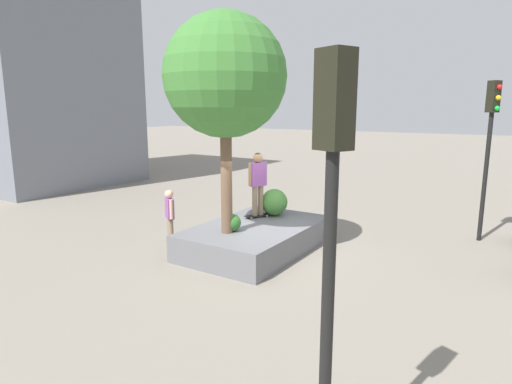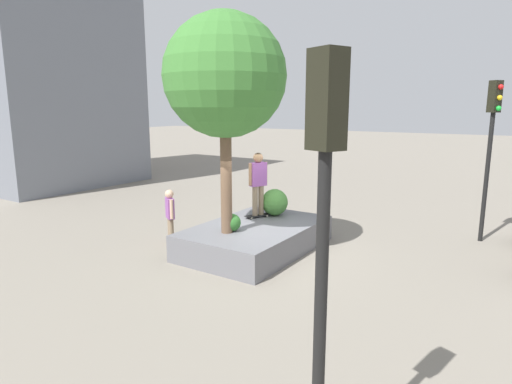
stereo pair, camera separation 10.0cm
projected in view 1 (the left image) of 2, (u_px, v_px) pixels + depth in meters
ground_plane at (262, 253)px, 11.36m from camera, size 120.00×120.00×0.00m
planter_ledge at (256, 237)px, 11.57m from camera, size 4.06×2.60×0.69m
plaza_tree at (225, 77)px, 10.09m from camera, size 2.92×2.92×5.28m
boxwood_shrub at (274, 202)px, 12.50m from camera, size 0.77×0.77×0.77m
hedge_clump at (232, 223)px, 10.89m from camera, size 0.45×0.45×0.45m
skateboard at (258, 215)px, 12.31m from camera, size 0.81×0.55×0.07m
skateboarder at (258, 179)px, 12.11m from camera, size 0.56×0.38×1.78m
traffic_light_corner at (332, 205)px, 3.83m from camera, size 0.37×0.35×4.25m
traffic_light_median at (490, 134)px, 11.87m from camera, size 0.37×0.37×4.49m
bystander_watching at (170, 213)px, 12.01m from camera, size 0.37×0.45×1.54m
plaza_lowrise_south at (26, 39)px, 21.19m from camera, size 7.17×8.63×14.15m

